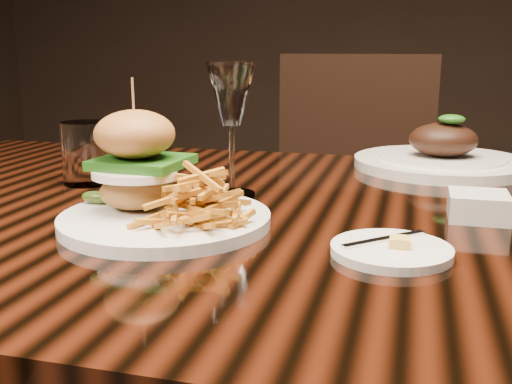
% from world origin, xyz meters
% --- Properties ---
extents(dining_table, '(1.60, 0.90, 0.75)m').
position_xyz_m(dining_table, '(0.00, 0.00, 0.67)').
color(dining_table, black).
rests_on(dining_table, ground).
extents(burger_plate, '(0.26, 0.26, 0.18)m').
position_xyz_m(burger_plate, '(-0.15, -0.11, 0.80)').
color(burger_plate, white).
rests_on(burger_plate, dining_table).
extents(side_saucer, '(0.13, 0.13, 0.02)m').
position_xyz_m(side_saucer, '(0.13, -0.16, 0.76)').
color(side_saucer, white).
rests_on(side_saucer, dining_table).
extents(ramekin, '(0.09, 0.09, 0.03)m').
position_xyz_m(ramekin, '(0.23, 0.02, 0.77)').
color(ramekin, white).
rests_on(ramekin, dining_table).
extents(wine_glass, '(0.07, 0.07, 0.20)m').
position_xyz_m(wine_glass, '(-0.11, 0.06, 0.90)').
color(wine_glass, white).
rests_on(wine_glass, dining_table).
extents(water_tumbler, '(0.07, 0.07, 0.10)m').
position_xyz_m(water_tumbler, '(-0.37, 0.07, 0.80)').
color(water_tumbler, white).
rests_on(water_tumbler, dining_table).
extents(far_dish, '(0.32, 0.32, 0.10)m').
position_xyz_m(far_dish, '(0.20, 0.36, 0.77)').
color(far_dish, white).
rests_on(far_dish, dining_table).
extents(chair_far, '(0.48, 0.48, 0.95)m').
position_xyz_m(chair_far, '(-0.03, 0.89, 0.54)').
color(chair_far, black).
rests_on(chair_far, ground).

